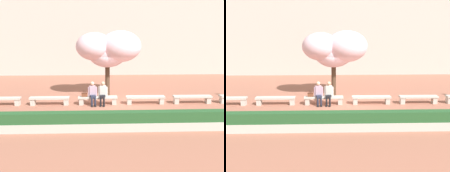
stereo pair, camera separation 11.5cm
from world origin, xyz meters
The scene contains 12 objects.
ground_plane centered at (0.00, 0.00, 0.00)m, with size 100.00×100.00×0.00m, color #9E604C.
building_facade centered at (0.00, 11.90, 3.63)m, with size 30.91×4.00×7.27m, color #B7B2A8.
stone_bench_west_end centered at (-6.65, 0.00, 0.31)m, with size 2.16×0.42×0.45m.
stone_bench_near_west centered at (-3.99, 0.00, 0.31)m, with size 2.16×0.42×0.45m.
stone_bench_center centered at (-1.33, 0.00, 0.31)m, with size 2.16×0.42×0.45m.
stone_bench_near_east centered at (1.33, 0.00, 0.31)m, with size 2.16×0.42×0.45m.
stone_bench_east_end centered at (3.99, 0.00, 0.31)m, with size 2.16×0.42×0.45m.
person_seated_left centered at (-1.61, -0.05, 0.70)m, with size 0.51×0.72×1.29m.
person_seated_right centered at (-1.05, -0.05, 0.70)m, with size 0.51×0.71×1.29m.
handbag centered at (-2.07, 0.00, 0.58)m, with size 0.30×0.15×0.34m.
cherry_tree_main centered at (-0.63, 2.01, 2.97)m, with size 3.97×2.63×4.05m.
planter_hedge_foreground centered at (0.00, -3.92, 0.39)m, with size 18.00×0.50×0.80m.
Camera 2 is at (-1.00, -14.09, 4.02)m, focal length 42.00 mm.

